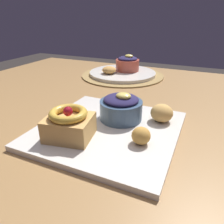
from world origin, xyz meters
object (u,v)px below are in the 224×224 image
at_px(back_plate, 123,73).
at_px(fritter_middle, 162,113).
at_px(front_plate, 108,129).
at_px(back_ramekin, 127,64).
at_px(back_pastry, 109,70).
at_px(fritter_front, 141,136).
at_px(cake_slice, 69,124).
at_px(berry_ramekin, 121,107).

bearing_deg(back_plate, fritter_middle, -56.74).
xyz_separation_m(front_plate, back_ramekin, (-0.14, 0.48, 0.04)).
bearing_deg(back_pastry, fritter_front, -58.13).
distance_m(cake_slice, berry_ramekin, 0.13).
bearing_deg(back_plate, front_plate, -72.01).
bearing_deg(back_ramekin, cake_slice, -81.39).
bearing_deg(fritter_middle, front_plate, -142.39).
xyz_separation_m(front_plate, fritter_middle, (0.10, 0.08, 0.03)).
bearing_deg(front_plate, fritter_middle, 37.61).
xyz_separation_m(fritter_front, back_pastry, (-0.27, 0.43, 0.00)).
distance_m(cake_slice, fritter_middle, 0.21).
xyz_separation_m(back_plate, back_ramekin, (0.01, 0.03, 0.04)).
height_order(berry_ramekin, back_plate, berry_ramekin).
relative_size(front_plate, fritter_front, 8.09).
bearing_deg(fritter_middle, cake_slice, -136.19).
bearing_deg(back_ramekin, front_plate, -74.19).
height_order(front_plate, berry_ramekin, berry_ramekin).
relative_size(cake_slice, back_plate, 0.37).
xyz_separation_m(berry_ramekin, fritter_middle, (0.09, 0.03, -0.01)).
xyz_separation_m(fritter_middle, back_ramekin, (-0.23, 0.40, 0.01)).
bearing_deg(back_ramekin, berry_ramekin, -71.29).
bearing_deg(berry_ramekin, fritter_front, -47.75).
xyz_separation_m(front_plate, cake_slice, (-0.05, -0.07, 0.04)).
bearing_deg(cake_slice, back_ramekin, 98.61).
height_order(fritter_front, back_ramekin, back_ramekin).
distance_m(front_plate, back_ramekin, 0.50).
bearing_deg(back_pastry, back_plate, 51.98).
height_order(front_plate, back_ramekin, back_ramekin).
height_order(berry_ramekin, back_ramekin, back_ramekin).
bearing_deg(back_pastry, back_ramekin, 56.47).
height_order(berry_ramekin, fritter_middle, berry_ramekin).
bearing_deg(back_plate, back_ramekin, 66.53).
bearing_deg(back_plate, berry_ramekin, -68.75).
xyz_separation_m(berry_ramekin, back_pastry, (-0.20, 0.35, -0.01)).
height_order(fritter_front, back_pastry, same).
relative_size(cake_slice, back_pastry, 1.78).
distance_m(cake_slice, back_ramekin, 0.55).
distance_m(berry_ramekin, fritter_front, 0.11).
distance_m(fritter_front, back_ramekin, 0.56).
height_order(fritter_front, fritter_middle, fritter_middle).
bearing_deg(cake_slice, back_plate, 100.25).
xyz_separation_m(berry_ramekin, back_plate, (-0.16, 0.40, -0.03)).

